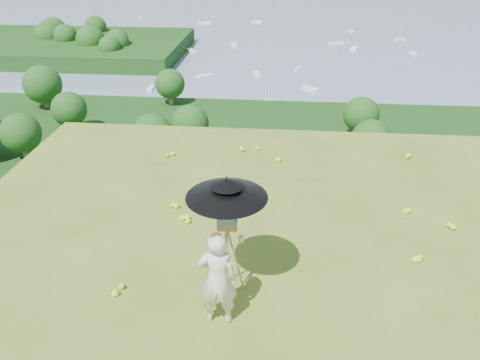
{
  "coord_description": "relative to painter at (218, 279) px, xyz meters",
  "views": [
    {
      "loc": [
        0.0,
        -6.79,
        5.61
      ],
      "look_at": [
        -0.77,
        1.77,
        0.97
      ],
      "focal_mm": 35.0,
      "sensor_mm": 36.0,
      "label": 1
    }
  ],
  "objects": [
    {
      "name": "sun_umbrella",
      "position": [
        0.08,
        0.64,
        1.0
      ],
      "size": [
        1.31,
        1.31,
        0.92
      ],
      "primitive_type": null,
      "rotation": [
        0.0,
        0.0,
        0.02
      ],
      "color": "black",
      "rests_on": "field_easel"
    },
    {
      "name": "slope_trees",
      "position": [
        0.85,
        36.23,
        -15.84
      ],
      "size": [
        110.0,
        50.0,
        6.0
      ],
      "primitive_type": null,
      "color": "#1D4915",
      "rests_on": "forest_slope"
    },
    {
      "name": "peninsula",
      "position": [
        -74.15,
        156.23,
        -29.84
      ],
      "size": [
        90.0,
        60.0,
        12.0
      ],
      "primitive_type": null,
      "color": "#12380F",
      "rests_on": "bay_water"
    },
    {
      "name": "moored_boats",
      "position": [
        -11.65,
        162.23,
        -34.49
      ],
      "size": [
        140.0,
        140.0,
        0.7
      ],
      "primitive_type": null,
      "color": "white",
      "rests_on": "bay_water"
    },
    {
      "name": "harbor_town",
      "position": [
        0.85,
        76.23,
        -30.34
      ],
      "size": [
        110.0,
        22.0,
        5.0
      ],
      "primitive_type": null,
      "color": "beige",
      "rests_on": "shoreline_tier"
    },
    {
      "name": "wildflowers",
      "position": [
        0.85,
        1.48,
        -0.78
      ],
      "size": [
        10.0,
        10.5,
        0.12
      ],
      "primitive_type": null,
      "color": "yellow",
      "rests_on": "ground"
    },
    {
      "name": "painter_cap",
      "position": [
        0.0,
        0.0,
        0.8
      ],
      "size": [
        0.24,
        0.27,
        0.1
      ],
      "primitive_type": null,
      "rotation": [
        0.0,
        0.0,
        0.17
      ],
      "color": "#CB736F",
      "rests_on": "painter"
    },
    {
      "name": "bay_water",
      "position": [
        0.85,
        241.23,
        -34.84
      ],
      "size": [
        700.0,
        700.0,
        0.0
      ],
      "primitive_type": "plane",
      "color": "slate",
      "rests_on": "ground"
    },
    {
      "name": "shoreline_tier",
      "position": [
        0.85,
        76.23,
        -36.84
      ],
      "size": [
        170.0,
        28.0,
        8.0
      ],
      "primitive_type": "cube",
      "color": "gray",
      "rests_on": "bay_water"
    },
    {
      "name": "painter",
      "position": [
        0.0,
        0.0,
        0.0
      ],
      "size": [
        0.64,
        0.44,
        1.69
      ],
      "primitive_type": "imported",
      "rotation": [
        0.0,
        0.0,
        3.2
      ],
      "color": "white",
      "rests_on": "ground"
    },
    {
      "name": "forest_slope",
      "position": [
        0.85,
        36.23,
        -29.84
      ],
      "size": [
        140.0,
        56.0,
        22.0
      ],
      "primitive_type": "cube",
      "color": "#12380F",
      "rests_on": "bay_water"
    },
    {
      "name": "field_easel",
      "position": [
        0.09,
        0.61,
        -0.0
      ],
      "size": [
        0.67,
        0.67,
        1.68
      ],
      "primitive_type": null,
      "rotation": [
        0.0,
        0.0,
        0.05
      ],
      "color": "#A88046",
      "rests_on": "ground"
    },
    {
      "name": "ground",
      "position": [
        0.85,
        1.23,
        -0.84
      ],
      "size": [
        14.0,
        14.0,
        0.0
      ],
      "primitive_type": "plane",
      "color": "#466F1F",
      "rests_on": "ground"
    }
  ]
}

